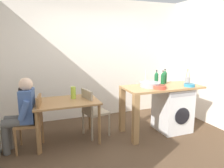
# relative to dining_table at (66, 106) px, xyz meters

# --- Properties ---
(ground_plane) EXTENTS (5.46, 5.46, 0.00)m
(ground_plane) POSITION_rel_dining_table_xyz_m (0.90, -0.60, -0.64)
(ground_plane) COLOR #4C3826
(wall_back) EXTENTS (4.60, 0.10, 2.70)m
(wall_back) POSITION_rel_dining_table_xyz_m (0.90, 1.15, 0.71)
(wall_back) COLOR silver
(wall_back) RESTS_ON ground_plane
(dining_table) EXTENTS (1.10, 0.76, 0.74)m
(dining_table) POSITION_rel_dining_table_xyz_m (0.00, 0.00, 0.00)
(dining_table) COLOR #9E7042
(dining_table) RESTS_ON ground_plane
(chair_person_seat) EXTENTS (0.45, 0.45, 0.90)m
(chair_person_seat) POSITION_rel_dining_table_xyz_m (-0.55, -0.11, -0.14)
(chair_person_seat) COLOR olive
(chair_person_seat) RESTS_ON ground_plane
(chair_opposite) EXTENTS (0.48, 0.48, 0.90)m
(chair_opposite) POSITION_rel_dining_table_xyz_m (0.48, 0.03, -0.14)
(chair_opposite) COLOR gray
(chair_opposite) RESTS_ON ground_plane
(seated_person) EXTENTS (0.53, 0.53, 1.20)m
(seated_person) POSITION_rel_dining_table_xyz_m (-0.71, -0.09, 0.03)
(seated_person) COLOR #595651
(seated_person) RESTS_ON ground_plane
(kitchen_counter) EXTENTS (1.50, 0.68, 0.92)m
(kitchen_counter) POSITION_rel_dining_table_xyz_m (1.57, -0.25, 0.12)
(kitchen_counter) COLOR tan
(kitchen_counter) RESTS_ON ground_plane
(washing_machine) EXTENTS (0.60, 0.61, 0.86)m
(washing_machine) POSITION_rel_dining_table_xyz_m (2.05, -0.25, -0.21)
(washing_machine) COLOR white
(washing_machine) RESTS_ON ground_plane
(sink_basin) EXTENTS (0.38, 0.38, 0.09)m
(sink_basin) POSITION_rel_dining_table_xyz_m (1.52, -0.25, 0.32)
(sink_basin) COLOR #9EA0A5
(sink_basin) RESTS_ON kitchen_counter
(tap) EXTENTS (0.02, 0.02, 0.28)m
(tap) POSITION_rel_dining_table_xyz_m (1.52, -0.07, 0.42)
(tap) COLOR #B2B2B7
(tap) RESTS_ON kitchen_counter
(bottle_tall_green) EXTENTS (0.08, 0.08, 0.28)m
(bottle_tall_green) POSITION_rel_dining_table_xyz_m (1.77, -0.06, 0.40)
(bottle_tall_green) COLOR #19592D
(bottle_tall_green) RESTS_ON kitchen_counter
(bottle_squat_brown) EXTENTS (0.08, 0.08, 0.27)m
(bottle_squat_brown) POSITION_rel_dining_table_xyz_m (1.88, -0.11, 0.40)
(bottle_squat_brown) COLOR #19592D
(bottle_squat_brown) RESTS_ON kitchen_counter
(bottle_clear_small) EXTENTS (0.08, 0.08, 0.29)m
(bottle_clear_small) POSITION_rel_dining_table_xyz_m (2.01, 0.00, 0.41)
(bottle_clear_small) COLOR #19592D
(bottle_clear_small) RESTS_ON kitchen_counter
(mixing_bowl) EXTENTS (0.24, 0.24, 0.07)m
(mixing_bowl) POSITION_rel_dining_table_xyz_m (1.59, -0.45, 0.31)
(mixing_bowl) COLOR #D84C38
(mixing_bowl) RESTS_ON kitchen_counter
(utensil_crock) EXTENTS (0.11, 0.11, 0.30)m
(utensil_crock) POSITION_rel_dining_table_xyz_m (2.41, -0.20, 0.35)
(utensil_crock) COLOR gray
(utensil_crock) RESTS_ON kitchen_counter
(colander) EXTENTS (0.20, 0.20, 0.06)m
(colander) POSITION_rel_dining_table_xyz_m (2.23, -0.47, 0.31)
(colander) COLOR teal
(colander) RESTS_ON kitchen_counter
(vase) EXTENTS (0.09, 0.09, 0.22)m
(vase) POSITION_rel_dining_table_xyz_m (0.15, 0.10, 0.21)
(vase) COLOR #A8C63D
(vase) RESTS_ON dining_table
(scissors) EXTENTS (0.15, 0.06, 0.01)m
(scissors) POSITION_rel_dining_table_xyz_m (1.73, -0.35, 0.28)
(scissors) COLOR #B2B2B7
(scissors) RESTS_ON kitchen_counter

